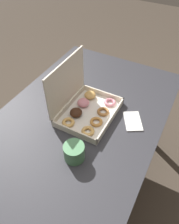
{
  "coord_description": "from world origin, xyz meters",
  "views": [
    {
      "loc": [
        -0.68,
        -0.42,
        1.56
      ],
      "look_at": [
        0.04,
        -0.04,
        0.73
      ],
      "focal_mm": 35.0,
      "sensor_mm": 36.0,
      "label": 1
    }
  ],
  "objects": [
    {
      "name": "coffee_mug",
      "position": [
        -0.23,
        -0.1,
        0.76
      ],
      "size": [
        0.09,
        0.09,
        0.08
      ],
      "color": "#4C8456",
      "rests_on": "dining_table"
    },
    {
      "name": "ground_plane",
      "position": [
        0.0,
        0.0,
        0.0
      ],
      "size": [
        8.0,
        8.0,
        0.0
      ],
      "primitive_type": "plane",
      "color": "#42382D"
    },
    {
      "name": "dining_table",
      "position": [
        0.0,
        0.0,
        0.63
      ],
      "size": [
        1.28,
        0.83,
        0.72
      ],
      "color": "#2D2D33",
      "rests_on": "ground_plane"
    },
    {
      "name": "donut_box",
      "position": [
        0.05,
        0.01,
        0.77
      ],
      "size": [
        0.33,
        0.26,
        0.29
      ],
      "color": "silver",
      "rests_on": "dining_table"
    },
    {
      "name": "paper_napkin",
      "position": [
        0.1,
        -0.26,
        0.72
      ],
      "size": [
        0.16,
        0.14,
        0.01
      ],
      "color": "white",
      "rests_on": "dining_table"
    }
  ]
}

